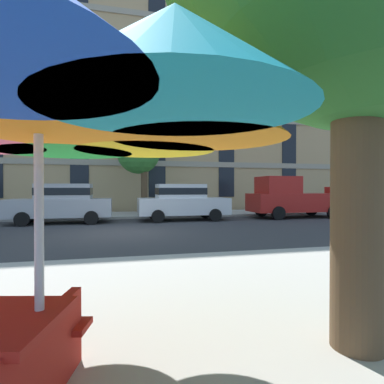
# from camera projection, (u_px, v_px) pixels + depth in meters

# --- Properties ---
(ground_plane) EXTENTS (120.00, 120.00, 0.00)m
(ground_plane) POSITION_uv_depth(u_px,v_px,m) (121.00, 233.00, 10.95)
(ground_plane) COLOR #38383A
(sidewalk_far) EXTENTS (56.00, 3.60, 0.12)m
(sidewalk_far) POSITION_uv_depth(u_px,v_px,m) (120.00, 215.00, 17.56)
(sidewalk_far) COLOR #B2ADA3
(sidewalk_far) RESTS_ON ground
(apartment_building) EXTENTS (47.93, 12.08, 19.20)m
(apartment_building) POSITION_uv_depth(u_px,v_px,m) (119.00, 91.00, 25.41)
(apartment_building) COLOR tan
(apartment_building) RESTS_ON ground
(sedan_silver) EXTENTS (4.40, 1.98, 1.78)m
(sedan_silver) POSITION_uv_depth(u_px,v_px,m) (62.00, 202.00, 13.94)
(sedan_silver) COLOR #A8AAB2
(sedan_silver) RESTS_ON ground
(sedan_white) EXTENTS (4.40, 1.98, 1.78)m
(sedan_white) POSITION_uv_depth(u_px,v_px,m) (182.00, 201.00, 15.23)
(sedan_white) COLOR silver
(sedan_white) RESTS_ON ground
(pickup_red) EXTENTS (5.10, 2.12, 2.20)m
(pickup_red) POSITION_uv_depth(u_px,v_px,m) (292.00, 199.00, 16.63)
(pickup_red) COLOR #B21E19
(pickup_red) RESTS_ON ground
(street_tree_middle) EXTENTS (2.52, 2.47, 4.87)m
(street_tree_middle) POSITION_uv_depth(u_px,v_px,m) (141.00, 152.00, 17.76)
(street_tree_middle) COLOR brown
(street_tree_middle) RESTS_ON ground
(patio_umbrella) EXTENTS (3.49, 3.49, 2.53)m
(patio_umbrella) POSITION_uv_depth(u_px,v_px,m) (38.00, 94.00, 2.03)
(patio_umbrella) COLOR silver
(patio_umbrella) RESTS_ON ground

